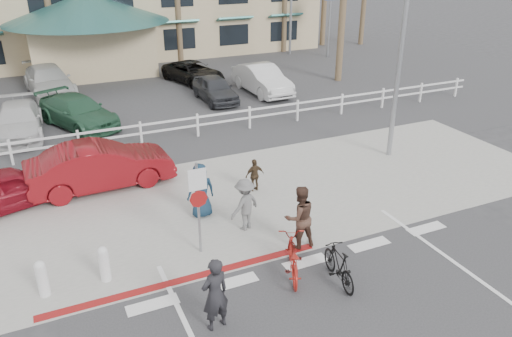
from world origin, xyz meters
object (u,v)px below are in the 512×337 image
car_red_compact (8,188)px  bike_red (292,258)px  car_white_sedan (101,166)px  sign_post (198,204)px  bike_black (339,265)px

car_red_compact → bike_red: bearing=-153.3°
bike_red → car_red_compact: car_red_compact is taller
car_white_sedan → car_red_compact: bearing=92.5°
bike_red → car_white_sedan: (-3.50, 6.92, 0.29)m
sign_post → bike_black: bearing=-44.9°
bike_red → car_white_sedan: 7.76m
bike_red → bike_black: bike_red is taller
bike_red → bike_black: (0.87, -0.73, -0.01)m
sign_post → car_white_sedan: 5.38m
car_white_sedan → car_red_compact: 2.84m
car_white_sedan → car_red_compact: car_white_sedan is taller
bike_black → car_red_compact: bearing=-38.9°
bike_black → car_red_compact: size_ratio=0.42×
bike_red → sign_post: bearing=-23.9°
sign_post → car_red_compact: bearing=133.6°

